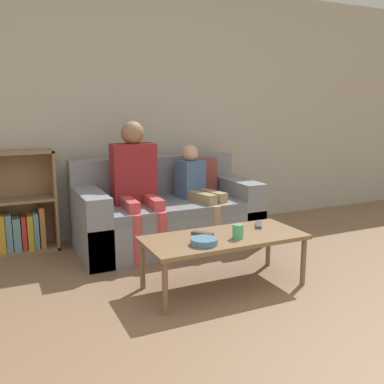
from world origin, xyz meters
The scene contains 11 objects.
ground_plane centered at (0.00, 0.00, 0.00)m, with size 22.00×22.00×0.00m, color #84664C.
wall_back centered at (0.00, 2.82, 1.30)m, with size 12.00×0.06×2.60m.
couch centered at (0.13, 2.25, 0.29)m, with size 1.73×0.87×0.84m.
bookshelf centered at (-1.24, 2.66, 0.36)m, with size 0.72×0.28×0.95m.
coffee_table centered at (0.14, 1.12, 0.36)m, with size 1.21×0.54×0.40m.
person_adult centered at (-0.20, 2.19, 0.71)m, with size 0.41×0.62×1.22m.
person_child centered at (0.42, 2.13, 0.56)m, with size 0.37×0.64×0.98m.
cup_near centered at (0.20, 1.03, 0.45)m, with size 0.08×0.08×0.10m.
tv_remote_0 centered at (0.51, 1.23, 0.41)m, with size 0.13×0.17×0.02m.
tv_remote_1 centered at (0.00, 1.21, 0.41)m, with size 0.15×0.16×0.02m.
snack_bowl centered at (-0.09, 1.00, 0.42)m, with size 0.19×0.19×0.05m.
Camera 1 is at (-1.38, -1.54, 1.35)m, focal length 40.00 mm.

